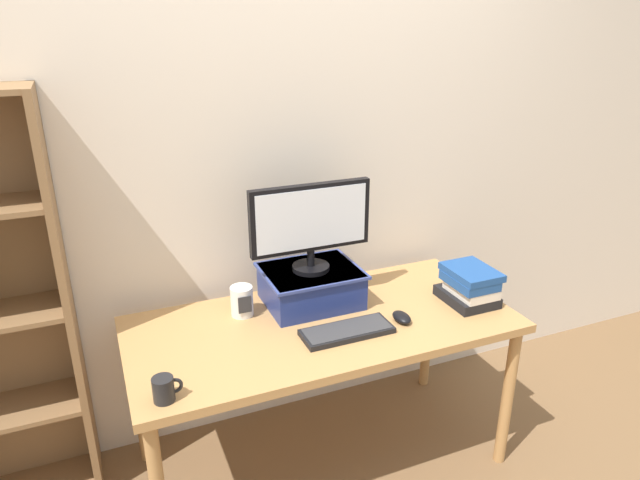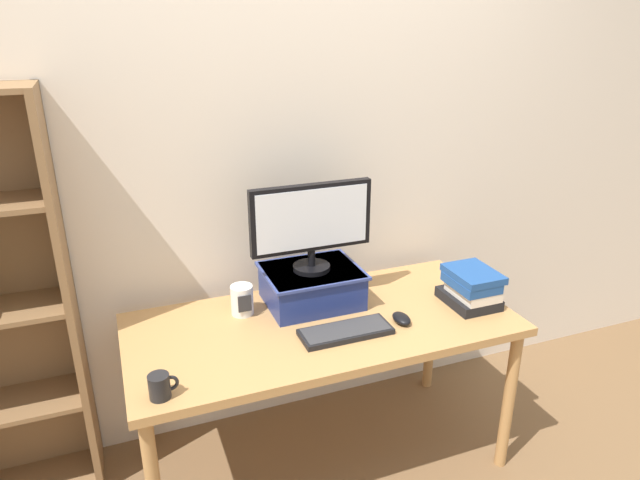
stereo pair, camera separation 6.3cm
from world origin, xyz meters
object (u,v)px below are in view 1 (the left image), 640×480
at_px(coffee_mug, 164,389).
at_px(desk_speaker, 242,301).
at_px(riser_box, 311,285).
at_px(book_stack, 469,286).
at_px(keyboard, 347,331).
at_px(computer_mouse, 402,317).
at_px(computer_monitor, 311,222).
at_px(desk, 323,335).

relative_size(coffee_mug, desk_speaker, 0.78).
xyz_separation_m(riser_box, desk_speaker, (-0.31, 0.01, -0.02)).
relative_size(book_stack, desk_speaker, 1.89).
distance_m(keyboard, computer_mouse, 0.25).
relative_size(computer_monitor, computer_mouse, 5.01).
xyz_separation_m(riser_box, book_stack, (0.63, -0.26, -0.01)).
height_order(desk, riser_box, riser_box).
distance_m(desk, keyboard, 0.16).
xyz_separation_m(desk, desk_speaker, (-0.29, 0.18, 0.13)).
relative_size(keyboard, coffee_mug, 3.67).
xyz_separation_m(keyboard, computer_mouse, (0.25, 0.00, 0.01)).
height_order(keyboard, desk_speaker, desk_speaker).
bearing_deg(keyboard, desk_speaker, 137.52).
height_order(computer_mouse, desk_speaker, desk_speaker).
height_order(computer_mouse, book_stack, book_stack).
xyz_separation_m(riser_box, keyboard, (0.03, -0.30, -0.07)).
distance_m(computer_monitor, book_stack, 0.75).
relative_size(computer_monitor, book_stack, 2.16).
distance_m(riser_box, computer_mouse, 0.41).
height_order(computer_mouse, coffee_mug, coffee_mug).
relative_size(desk, computer_monitor, 3.03).
bearing_deg(desk_speaker, coffee_mug, -130.30).
bearing_deg(computer_monitor, desk, -95.38).
distance_m(computer_monitor, desk_speaker, 0.43).
bearing_deg(book_stack, coffee_mug, -172.06).
bearing_deg(desk, keyboard, -70.07).
relative_size(desk, keyboard, 4.33).
bearing_deg(keyboard, desk, 109.93).
distance_m(keyboard, coffee_mug, 0.74).
xyz_separation_m(coffee_mug, desk_speaker, (0.39, 0.45, 0.02)).
distance_m(computer_monitor, coffee_mug, 0.89).
distance_m(computer_mouse, book_stack, 0.36).
bearing_deg(desk, riser_box, 84.67).
height_order(riser_box, book_stack, riser_box).
xyz_separation_m(keyboard, desk_speaker, (-0.34, 0.31, 0.05)).
xyz_separation_m(desk, keyboard, (0.05, -0.13, 0.08)).
height_order(computer_monitor, desk_speaker, computer_monitor).
distance_m(desk, coffee_mug, 0.74).
height_order(riser_box, computer_monitor, computer_monitor).
bearing_deg(coffee_mug, computer_mouse, 8.76).
bearing_deg(computer_mouse, desk, 156.72).
distance_m(computer_monitor, keyboard, 0.47).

